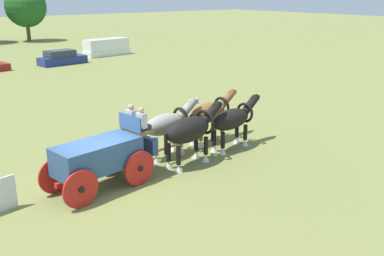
% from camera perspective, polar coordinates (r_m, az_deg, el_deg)
% --- Properties ---
extents(ground_plane, '(220.00, 220.00, 0.00)m').
position_cam_1_polar(ground_plane, '(15.67, -11.89, -7.70)').
color(ground_plane, olive).
extents(show_wagon, '(5.95, 2.08, 2.65)m').
position_cam_1_polar(show_wagon, '(15.30, -11.61, -3.51)').
color(show_wagon, '#2D4C7A').
rests_on(show_wagon, ground).
extents(draft_horse_rear_near, '(3.03, 1.13, 2.19)m').
position_cam_1_polar(draft_horse_rear_near, '(17.88, -3.19, 0.39)').
color(draft_horse_rear_near, '#9E998E').
rests_on(draft_horse_rear_near, ground).
extents(draft_horse_rear_off, '(3.20, 1.27, 2.27)m').
position_cam_1_polar(draft_horse_rear_off, '(16.95, -0.27, -0.29)').
color(draft_horse_rear_off, black).
rests_on(draft_horse_rear_off, ground).
extents(draft_horse_lead_near, '(3.09, 1.17, 2.18)m').
position_cam_1_polar(draft_horse_lead_near, '(19.66, 2.36, 1.95)').
color(draft_horse_lead_near, brown).
rests_on(draft_horse_lead_near, ground).
extents(draft_horse_lead_off, '(3.21, 1.17, 2.13)m').
position_cam_1_polar(draft_horse_lead_off, '(18.87, 5.31, 1.09)').
color(draft_horse_lead_off, black).
rests_on(draft_horse_lead_off, ground).
extents(parked_vehicle_e, '(4.49, 2.18, 1.32)m').
position_cam_1_polar(parked_vehicle_e, '(42.95, -16.55, 8.67)').
color(parked_vehicle_e, navy).
rests_on(parked_vehicle_e, ground).
extents(parked_vehicle_f, '(5.13, 2.30, 1.73)m').
position_cam_1_polar(parked_vehicle_f, '(48.01, -11.04, 10.25)').
color(parked_vehicle_f, white).
rests_on(parked_vehicle_f, ground).
extents(tree_f, '(5.39, 5.39, 7.23)m').
position_cam_1_polar(tree_f, '(64.44, -20.78, 14.50)').
color(tree_f, brown).
rests_on(tree_f, ground).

